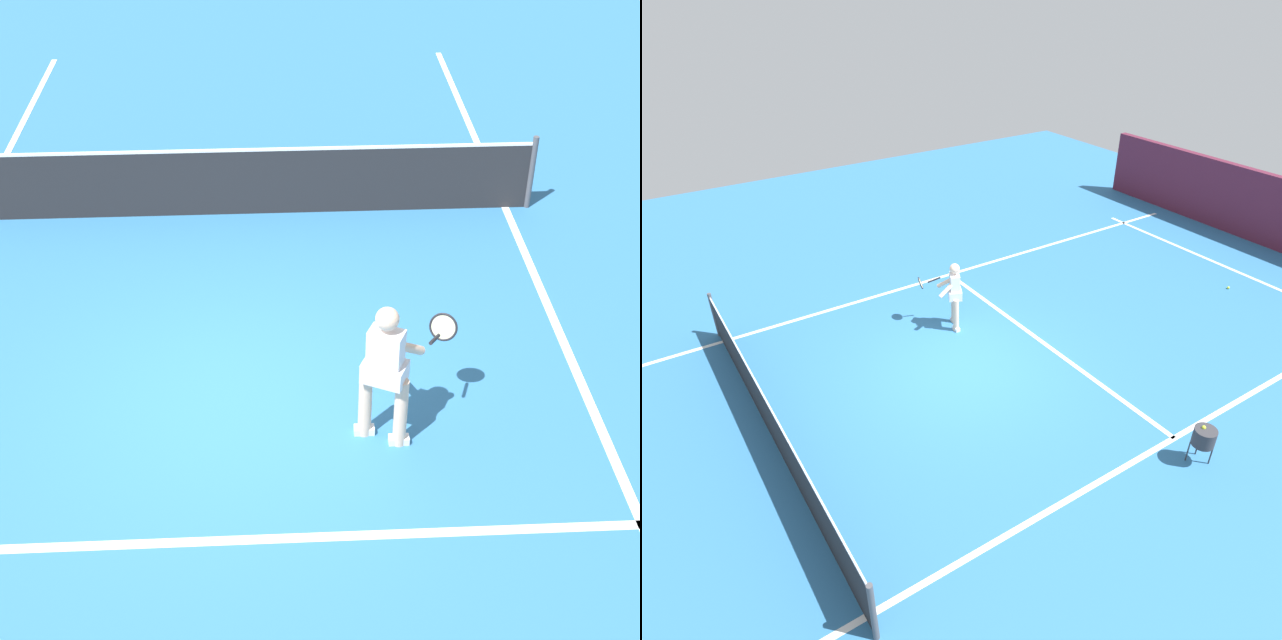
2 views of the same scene
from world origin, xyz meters
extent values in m
plane|color=teal|center=(0.00, 0.00, 0.00)|extent=(28.37, 28.37, 0.00)
cube|color=white|center=(0.00, -1.92, 0.00)|extent=(7.28, 0.10, 0.01)
cube|color=white|center=(3.64, 0.00, 0.00)|extent=(0.10, 19.82, 0.01)
cylinder|color=#4C4C51|center=(3.94, 3.85, 0.52)|extent=(0.08, 0.08, 1.05)
cube|color=#232326|center=(0.00, 3.85, 0.46)|extent=(7.80, 0.02, 0.93)
cube|color=white|center=(0.00, 3.85, 0.95)|extent=(7.80, 0.02, 0.04)
cylinder|color=beige|center=(1.28, -0.61, 0.39)|extent=(0.13, 0.13, 0.78)
cylinder|color=beige|center=(1.61, -0.77, 0.39)|extent=(0.13, 0.13, 0.78)
cube|color=white|center=(1.28, -0.61, 0.04)|extent=(0.20, 0.10, 0.08)
cube|color=white|center=(1.61, -0.77, 0.04)|extent=(0.20, 0.10, 0.08)
cube|color=white|center=(1.44, -0.69, 1.04)|extent=(0.38, 0.32, 0.52)
cube|color=white|center=(1.44, -0.69, 0.84)|extent=(0.48, 0.43, 0.20)
sphere|color=beige|center=(1.44, -0.69, 1.44)|extent=(0.22, 0.22, 0.22)
cylinder|color=beige|center=(1.37, -0.49, 1.06)|extent=(0.10, 0.48, 0.37)
cylinder|color=beige|center=(1.64, -0.62, 1.06)|extent=(0.43, 0.37, 0.37)
cylinder|color=black|center=(1.93, -0.46, 1.02)|extent=(0.16, 0.28, 0.14)
torus|color=black|center=(2.06, -0.19, 0.96)|extent=(0.31, 0.23, 0.28)
cylinder|color=beige|center=(2.06, -0.19, 0.96)|extent=(0.26, 0.18, 0.23)
camera|label=1|loc=(0.51, -7.36, 6.29)|focal=52.21mm
camera|label=2|loc=(-7.64, 5.03, 6.85)|focal=31.72mm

